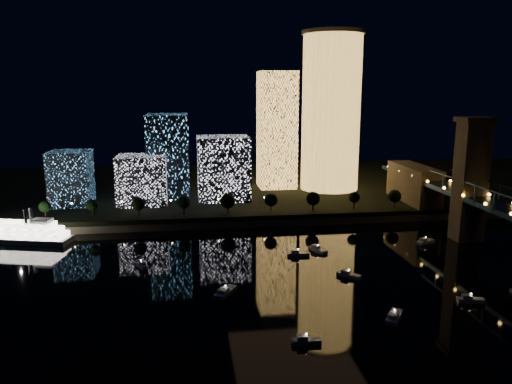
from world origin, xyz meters
TOP-DOWN VIEW (x-y plane):
  - ground at (0.00, 0.00)m, footprint 520.00×520.00m
  - far_bank at (0.00, 160.00)m, footprint 420.00×160.00m
  - seawall at (0.00, 82.00)m, footprint 420.00×6.00m
  - tower_cylindrical at (31.62, 137.10)m, footprint 34.00×34.00m
  - tower_rectangular at (2.91, 146.79)m, footprint 20.58×20.58m
  - midrise_blocks at (-59.32, 121.63)m, footprint 97.28×41.42m
  - riverboat at (-118.88, 71.99)m, footprint 48.19×21.09m
  - motorboats at (3.98, 12.46)m, footprint 125.33×76.41m
  - esplanade_trees at (-23.46, 88.00)m, footprint 165.66×6.97m
  - street_lamps at (-34.00, 94.00)m, footprint 132.70×0.70m

SIDE VIEW (x-z plane):
  - ground at x=0.00m, z-range 0.00..0.00m
  - motorboats at x=3.98m, z-range -0.58..2.20m
  - seawall at x=0.00m, z-range 0.00..3.00m
  - far_bank at x=0.00m, z-range 0.00..5.00m
  - riverboat at x=-118.88m, z-range -3.48..10.79m
  - street_lamps at x=-34.00m, z-range 6.20..11.85m
  - esplanade_trees at x=-23.46m, z-range 5.98..14.96m
  - midrise_blocks at x=-59.32m, z-range 0.48..43.43m
  - tower_rectangular at x=2.91m, z-range 5.00..70.47m
  - tower_cylindrical at x=31.62m, z-range 5.13..91.55m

